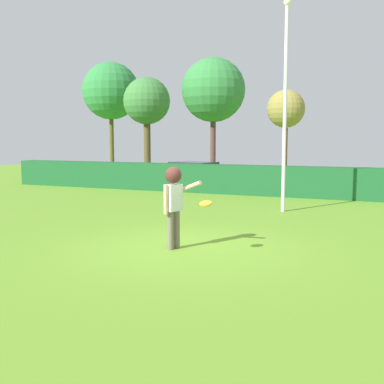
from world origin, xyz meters
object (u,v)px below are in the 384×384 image
(person, at_px, (174,196))
(oak_tree, at_px, (147,102))
(parked_car_green, at_px, (193,173))
(frisbee, at_px, (205,203))
(willow_tree, at_px, (213,90))
(lamppost, at_px, (285,97))
(maple_tree, at_px, (111,91))
(bare_elm_tree, at_px, (286,110))

(person, relative_size, oak_tree, 0.30)
(parked_car_green, bearing_deg, oak_tree, 149.01)
(person, height_order, frisbee, person)
(parked_car_green, relative_size, oak_tree, 0.73)
(parked_car_green, distance_m, oak_tree, 6.22)
(parked_car_green, relative_size, willow_tree, 0.60)
(lamppost, bearing_deg, oak_tree, 138.11)
(maple_tree, height_order, bare_elm_tree, maple_tree)
(willow_tree, bearing_deg, parked_car_green, -79.84)
(parked_car_green, bearing_deg, frisbee, -65.43)
(person, xyz_separation_m, oak_tree, (-9.39, 15.58, 3.45))
(frisbee, relative_size, lamppost, 0.04)
(parked_car_green, relative_size, maple_tree, 0.57)
(maple_tree, relative_size, willow_tree, 1.06)
(parked_car_green, bearing_deg, person, -68.11)
(person, relative_size, parked_car_green, 0.40)
(person, bearing_deg, frisbee, -20.15)
(frisbee, xyz_separation_m, parked_car_green, (-6.14, 13.43, -0.41))
(lamppost, relative_size, parked_car_green, 1.53)
(bare_elm_tree, height_order, willow_tree, willow_tree)
(maple_tree, relative_size, bare_elm_tree, 1.47)
(parked_car_green, xyz_separation_m, maple_tree, (-9.30, 6.47, 5.17))
(willow_tree, bearing_deg, person, -71.28)
(maple_tree, distance_m, willow_tree, 8.48)
(willow_tree, bearing_deg, oak_tree, -139.99)
(lamppost, xyz_separation_m, bare_elm_tree, (-2.81, 12.81, 0.44))
(lamppost, relative_size, willow_tree, 0.92)
(bare_elm_tree, bearing_deg, lamppost, -77.64)
(person, height_order, parked_car_green, person)
(parked_car_green, height_order, maple_tree, maple_tree)
(oak_tree, bearing_deg, maple_tree, 142.35)
(oak_tree, bearing_deg, frisbee, -57.16)
(lamppost, xyz_separation_m, willow_tree, (-7.17, 11.99, 1.69))
(parked_car_green, bearing_deg, willow_tree, 100.16)
(frisbee, xyz_separation_m, maple_tree, (-15.44, 19.89, 4.76))
(frisbee, bearing_deg, bare_elm_tree, 97.93)
(maple_tree, distance_m, oak_tree, 6.65)
(frisbee, xyz_separation_m, lamppost, (0.10, 6.60, 2.66))
(lamppost, bearing_deg, person, -98.84)
(frisbee, distance_m, bare_elm_tree, 19.85)
(maple_tree, bearing_deg, willow_tree, -8.85)
(person, xyz_separation_m, willow_tree, (-6.19, 18.27, 4.27))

